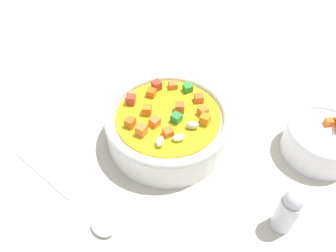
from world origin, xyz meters
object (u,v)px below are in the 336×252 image
at_px(soup_bowl_main, 168,125).
at_px(side_bowl_small, 322,140).
at_px(pepper_shaker, 289,209).
at_px(spoon, 77,205).

height_order(soup_bowl_main, side_bowl_small, soup_bowl_main).
xyz_separation_m(side_bowl_small, pepper_shaker, (0.14, 0.03, 0.01)).
height_order(side_bowl_small, pepper_shaker, pepper_shaker).
bearing_deg(side_bowl_small, spoon, -29.82).
bearing_deg(pepper_shaker, side_bowl_small, -169.44).
height_order(soup_bowl_main, pepper_shaker, pepper_shaker).
bearing_deg(spoon, pepper_shaker, 34.41).
bearing_deg(pepper_shaker, soup_bowl_main, -89.46).
bearing_deg(soup_bowl_main, side_bowl_small, 128.71).
relative_size(soup_bowl_main, pepper_shaker, 2.51).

